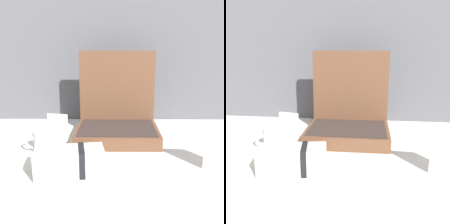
% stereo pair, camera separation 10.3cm
% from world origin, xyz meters
% --- Properties ---
extents(ground_plane, '(6.00, 6.00, 0.00)m').
position_xyz_m(ground_plane, '(0.00, 0.00, 0.00)').
color(ground_plane, beige).
extents(open_suitcase, '(0.38, 0.32, 0.41)m').
position_xyz_m(open_suitcase, '(0.04, 0.25, 0.09)').
color(open_suitcase, brown).
rests_on(open_suitcase, ground_plane).
extents(cream_toiletry_bag, '(0.25, 0.15, 0.09)m').
position_xyz_m(cream_toiletry_bag, '(-0.12, -0.15, 0.05)').
color(cream_toiletry_bag, beige).
rests_on(cream_toiletry_bag, ground_plane).
extents(coffee_mug, '(0.11, 0.07, 0.10)m').
position_xyz_m(coffee_mug, '(-0.27, 0.04, 0.05)').
color(coffee_mug, silver).
rests_on(coffee_mug, ground_plane).
extents(info_card_left, '(0.11, 0.01, 0.17)m').
position_xyz_m(info_card_left, '(0.41, -0.11, 0.09)').
color(info_card_left, white).
rests_on(info_card_left, ground_plane).
extents(poster_card_right, '(0.10, 0.02, 0.13)m').
position_xyz_m(poster_card_right, '(-0.23, 0.16, 0.07)').
color(poster_card_right, white).
rests_on(poster_card_right, ground_plane).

